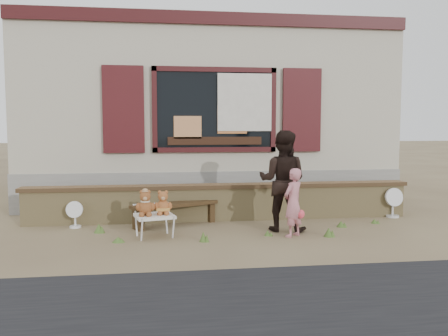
{
  "coord_description": "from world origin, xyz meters",
  "views": [
    {
      "loc": [
        -1.12,
        -7.55,
        1.76
      ],
      "look_at": [
        0.0,
        0.6,
        1.0
      ],
      "focal_mm": 38.0,
      "sensor_mm": 36.0,
      "label": 1
    }
  ],
  "objects": [
    {
      "name": "bench",
      "position": [
        -0.86,
        0.64,
        0.29
      ],
      "size": [
        1.55,
        0.94,
        0.4
      ],
      "rotation": [
        0.0,
        0.0,
        0.42
      ],
      "color": "#322211",
      "rests_on": "ground"
    },
    {
      "name": "child",
      "position": [
        0.95,
        -0.44,
        0.54
      ],
      "size": [
        0.47,
        0.45,
        1.08
      ],
      "primitive_type": "imported",
      "rotation": [
        0.0,
        0.0,
        3.83
      ],
      "color": "#D57F8B",
      "rests_on": "ground"
    },
    {
      "name": "teddy_bear_right",
      "position": [
        -1.07,
        -0.15,
        0.55
      ],
      "size": [
        0.33,
        0.3,
        0.38
      ],
      "primitive_type": null,
      "rotation": [
        0.0,
        0.0,
        0.23
      ],
      "color": "brown",
      "rests_on": "folding_chair"
    },
    {
      "name": "teddy_bear_left",
      "position": [
        -1.34,
        -0.22,
        0.56
      ],
      "size": [
        0.35,
        0.32,
        0.4
      ],
      "primitive_type": null,
      "rotation": [
        0.0,
        0.0,
        0.23
      ],
      "color": "brown",
      "rests_on": "folding_chair"
    },
    {
      "name": "adult",
      "position": [
        0.89,
        -0.0,
        0.83
      ],
      "size": [
        1.0,
        0.91,
        1.66
      ],
      "primitive_type": "imported",
      "rotation": [
        0.0,
        0.0,
        2.7
      ],
      "color": "black",
      "rests_on": "ground"
    },
    {
      "name": "brick_wall",
      "position": [
        0.0,
        1.0,
        0.34
      ],
      "size": [
        7.1,
        0.36,
        0.67
      ],
      "color": "tan",
      "rests_on": "ground"
    },
    {
      "name": "grass_tufts",
      "position": [
        0.01,
        -0.18,
        0.06
      ],
      "size": [
        4.92,
        1.02,
        0.15
      ],
      "color": "#456327",
      "rests_on": "ground"
    },
    {
      "name": "shopfront",
      "position": [
        0.0,
        4.49,
        2.0
      ],
      "size": [
        8.04,
        5.13,
        4.0
      ],
      "color": "#A69A86",
      "rests_on": "ground"
    },
    {
      "name": "fan_right",
      "position": [
        3.26,
        0.8,
        0.28
      ],
      "size": [
        0.35,
        0.24,
        0.57
      ],
      "rotation": [
        0.0,
        0.0,
        0.06
      ],
      "color": "silver",
      "rests_on": "ground"
    },
    {
      "name": "fan_left",
      "position": [
        -2.56,
        0.68,
        0.23
      ],
      "size": [
        0.29,
        0.19,
        0.46
      ],
      "rotation": [
        0.0,
        0.0,
        -0.08
      ],
      "color": "white",
      "rests_on": "ground"
    },
    {
      "name": "folding_chair",
      "position": [
        -1.21,
        -0.19,
        0.32
      ],
      "size": [
        0.68,
        0.63,
        0.36
      ],
      "rotation": [
        0.0,
        0.0,
        0.23
      ],
      "color": "white",
      "rests_on": "ground"
    },
    {
      "name": "ground",
      "position": [
        0.0,
        0.0,
        0.0
      ],
      "size": [
        80.0,
        80.0,
        0.0
      ],
      "primitive_type": "plane",
      "color": "brown",
      "rests_on": "ground"
    }
  ]
}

